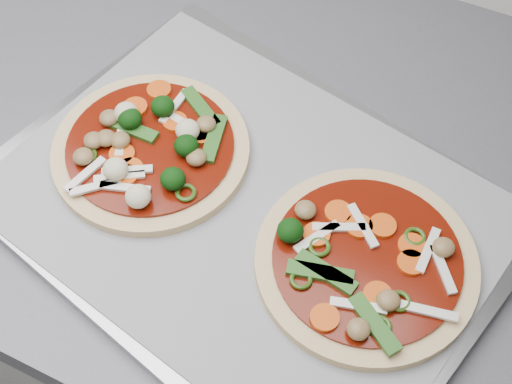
% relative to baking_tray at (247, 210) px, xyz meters
% --- Properties ---
extents(base_cabinet, '(3.60, 0.60, 0.86)m').
position_rel_baking_tray_xyz_m(base_cabinet, '(-0.21, 0.08, -0.48)').
color(base_cabinet, '#B0B0AE').
rests_on(base_cabinet, ground).
extents(countertop, '(3.60, 0.60, 0.04)m').
position_rel_baking_tray_xyz_m(countertop, '(-0.21, 0.08, -0.03)').
color(countertop, '#5A5A60').
rests_on(countertop, base_cabinet).
extents(baking_tray, '(0.54, 0.45, 0.02)m').
position_rel_baking_tray_xyz_m(baking_tray, '(0.00, 0.00, 0.00)').
color(baking_tray, gray).
rests_on(baking_tray, countertop).
extents(parchment, '(0.51, 0.41, 0.00)m').
position_rel_baking_tray_xyz_m(parchment, '(-0.00, 0.00, 0.01)').
color(parchment, gray).
rests_on(parchment, baking_tray).
extents(pizza_left, '(0.27, 0.27, 0.03)m').
position_rel_baking_tray_xyz_m(pizza_left, '(-0.11, 0.01, 0.02)').
color(pizza_left, '#DBB984').
rests_on(pizza_left, parchment).
extents(pizza_right, '(0.20, 0.20, 0.03)m').
position_rel_baking_tray_xyz_m(pizza_right, '(0.12, -0.01, 0.02)').
color(pizza_right, '#DBB984').
rests_on(pizza_right, parchment).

